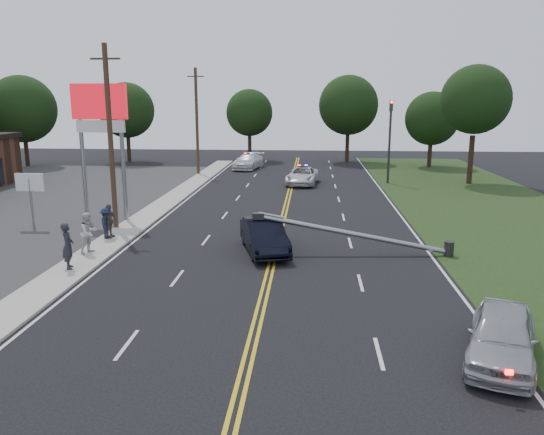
# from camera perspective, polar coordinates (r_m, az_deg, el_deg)

# --- Properties ---
(ground) EXTENTS (120.00, 120.00, 0.00)m
(ground) POSITION_cam_1_polar(r_m,az_deg,el_deg) (17.73, -1.56, -11.08)
(ground) COLOR black
(ground) RESTS_ON ground
(sidewalk) EXTENTS (1.80, 70.00, 0.12)m
(sidewalk) POSITION_cam_1_polar(r_m,az_deg,el_deg) (28.90, -16.29, -2.06)
(sidewalk) COLOR #AAA399
(sidewalk) RESTS_ON ground
(centerline_yellow) EXTENTS (0.36, 80.00, 0.00)m
(centerline_yellow) POSITION_cam_1_polar(r_m,az_deg,el_deg) (27.15, 0.58, -2.58)
(centerline_yellow) COLOR gold
(centerline_yellow) RESTS_ON ground
(pylon_sign) EXTENTS (3.20, 0.35, 8.00)m
(pylon_sign) POSITION_cam_1_polar(r_m,az_deg,el_deg) (32.54, -17.99, 10.02)
(pylon_sign) COLOR gray
(pylon_sign) RESTS_ON ground
(small_sign) EXTENTS (1.60, 0.14, 3.10)m
(small_sign) POSITION_cam_1_polar(r_m,az_deg,el_deg) (32.58, -24.59, 3.00)
(small_sign) COLOR gray
(small_sign) RESTS_ON ground
(traffic_signal) EXTENTS (0.28, 0.41, 7.05)m
(traffic_signal) POSITION_cam_1_polar(r_m,az_deg,el_deg) (46.71, 12.56, 8.73)
(traffic_signal) COLOR #2D2D30
(traffic_signal) RESTS_ON ground
(fallen_streetlight) EXTENTS (9.36, 0.44, 1.91)m
(fallen_streetlight) POSITION_cam_1_polar(r_m,az_deg,el_deg) (25.06, 9.88, -1.92)
(fallen_streetlight) COLOR #2D2D30
(fallen_streetlight) RESTS_ON ground
(utility_pole_mid) EXTENTS (1.60, 0.28, 10.00)m
(utility_pole_mid) POSITION_cam_1_polar(r_m,az_deg,el_deg) (30.25, -16.99, 8.20)
(utility_pole_mid) COLOR #382619
(utility_pole_mid) RESTS_ON ground
(utility_pole_far) EXTENTS (1.60, 0.28, 10.00)m
(utility_pole_far) POSITION_cam_1_polar(r_m,az_deg,el_deg) (51.36, -8.09, 10.20)
(utility_pole_far) COLOR #382619
(utility_pole_far) RESTS_ON ground
(tree_4) EXTENTS (7.09, 7.09, 9.65)m
(tree_4) POSITION_cam_1_polar(r_m,az_deg,el_deg) (63.47, -25.28, 10.50)
(tree_4) COLOR black
(tree_4) RESTS_ON ground
(tree_5) EXTENTS (6.26, 6.26, 9.03)m
(tree_5) POSITION_cam_1_polar(r_m,az_deg,el_deg) (63.85, -15.38, 11.06)
(tree_5) COLOR black
(tree_5) RESTS_ON ground
(tree_6) EXTENTS (5.47, 5.47, 8.32)m
(tree_6) POSITION_cam_1_polar(r_m,az_deg,el_deg) (63.50, -2.45, 11.19)
(tree_6) COLOR black
(tree_6) RESTS_ON ground
(tree_7) EXTENTS (6.75, 6.75, 9.84)m
(tree_7) POSITION_cam_1_polar(r_m,az_deg,el_deg) (62.24, 8.23, 11.86)
(tree_7) COLOR black
(tree_7) RESTS_ON ground
(tree_8) EXTENTS (5.64, 5.64, 7.95)m
(tree_8) POSITION_cam_1_polar(r_m,az_deg,el_deg) (59.54, 16.83, 10.15)
(tree_8) COLOR black
(tree_8) RESTS_ON ground
(tree_9) EXTENTS (5.75, 5.75, 9.98)m
(tree_9) POSITION_cam_1_polar(r_m,az_deg,el_deg) (48.49, 21.05, 11.74)
(tree_9) COLOR black
(tree_9) RESTS_ON ground
(crashed_sedan) EXTENTS (2.92, 5.09, 1.59)m
(crashed_sedan) POSITION_cam_1_polar(r_m,az_deg,el_deg) (25.13, -0.85, -1.99)
(crashed_sedan) COLOR black
(crashed_sedan) RESTS_ON ground
(waiting_sedan) EXTENTS (3.17, 4.70, 1.49)m
(waiting_sedan) POSITION_cam_1_polar(r_m,az_deg,el_deg) (16.26, 23.51, -11.61)
(waiting_sedan) COLOR #A7A9AF
(waiting_sedan) RESTS_ON ground
(emergency_a) EXTENTS (2.99, 5.45, 1.45)m
(emergency_a) POSITION_cam_1_polar(r_m,az_deg,el_deg) (45.44, 3.30, 4.49)
(emergency_a) COLOR silver
(emergency_a) RESTS_ON ground
(emergency_b) EXTENTS (3.23, 5.72, 1.56)m
(emergency_b) POSITION_cam_1_polar(r_m,az_deg,el_deg) (55.61, -2.56, 6.04)
(emergency_b) COLOR silver
(emergency_b) RESTS_ON ground
(bystander_a) EXTENTS (0.71, 0.84, 1.97)m
(bystander_a) POSITION_cam_1_polar(r_m,az_deg,el_deg) (23.87, -21.10, -2.86)
(bystander_a) COLOR #24242B
(bystander_a) RESTS_ON sidewalk
(bystander_b) EXTENTS (1.03, 1.14, 1.91)m
(bystander_b) POSITION_cam_1_polar(r_m,az_deg,el_deg) (25.99, -19.11, -1.56)
(bystander_b) COLOR silver
(bystander_b) RESTS_ON sidewalk
(bystander_c) EXTENTS (0.81, 1.14, 1.59)m
(bystander_c) POSITION_cam_1_polar(r_m,az_deg,el_deg) (28.45, -17.42, -0.59)
(bystander_c) COLOR #171F39
(bystander_c) RESTS_ON sidewalk
(bystander_d) EXTENTS (0.72, 1.11, 1.76)m
(bystander_d) POSITION_cam_1_polar(r_m,az_deg,el_deg) (28.55, -17.14, -0.35)
(bystander_d) COLOR #594E47
(bystander_d) RESTS_ON sidewalk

